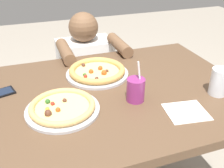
# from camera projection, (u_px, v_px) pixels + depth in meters

# --- Properties ---
(dining_table) EXTENTS (1.28, 0.89, 0.75)m
(dining_table) POSITION_uv_depth(u_px,v_px,m) (108.00, 111.00, 1.25)
(dining_table) COLOR brown
(dining_table) RESTS_ON ground
(pizza_near) EXTENTS (0.30, 0.30, 0.04)m
(pizza_near) POSITION_uv_depth(u_px,v_px,m) (62.00, 107.00, 1.05)
(pizza_near) COLOR #B7B7BC
(pizza_near) RESTS_ON dining_table
(pizza_far) EXTENTS (0.32, 0.32, 0.04)m
(pizza_far) POSITION_uv_depth(u_px,v_px,m) (97.00, 71.00, 1.33)
(pizza_far) COLOR #B7B7BC
(pizza_far) RESTS_ON dining_table
(drink_cup_colored) EXTENTS (0.08, 0.08, 0.18)m
(drink_cup_colored) POSITION_uv_depth(u_px,v_px,m) (136.00, 90.00, 1.11)
(drink_cup_colored) COLOR #8C2D72
(drink_cup_colored) RESTS_ON dining_table
(water_cup_clear) EXTENTS (0.08, 0.08, 0.12)m
(water_cup_clear) POSITION_uv_depth(u_px,v_px,m) (219.00, 81.00, 1.15)
(water_cup_clear) COLOR silver
(water_cup_clear) RESTS_ON dining_table
(paper_napkin) EXTENTS (0.18, 0.17, 0.00)m
(paper_napkin) POSITION_uv_depth(u_px,v_px,m) (186.00, 112.00, 1.05)
(paper_napkin) COLOR white
(paper_napkin) RESTS_ON dining_table
(diner_seated) EXTENTS (0.40, 0.52, 0.95)m
(diner_seated) POSITION_uv_depth(u_px,v_px,m) (87.00, 83.00, 1.92)
(diner_seated) COLOR #333847
(diner_seated) RESTS_ON ground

